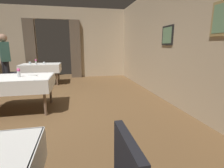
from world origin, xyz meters
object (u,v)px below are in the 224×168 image
Objects in this scene: chair_far_left at (9,71)px; dining_table_mid at (16,81)px; dining_table_far at (41,67)px; flower_vase_far at (36,62)px; plate_mid_c at (33,75)px; person_waiter_by_doorway at (6,59)px; glass_far_b at (30,63)px; flower_vase_mid at (19,72)px; glass_far_c at (44,63)px.

dining_table_mid is at bearing -68.68° from chair_far_left.
chair_far_left is at bearing 179.91° from dining_table_far.
flower_vase_far is at bearing 92.58° from dining_table_mid.
plate_mid_c is 0.12× the size of person_waiter_by_doorway.
glass_far_b is 1.13m from person_waiter_by_doorway.
flower_vase_mid reaches higher than dining_table_far.
glass_far_c is (1.21, -0.11, 0.28)m from chair_far_left.
flower_vase_far reaches higher than glass_far_c.
glass_far_b is 0.49m from glass_far_c.
glass_far_c is 1.34m from person_waiter_by_doorway.
flower_vase_mid is at bearing -85.72° from flower_vase_far.
dining_table_mid is 2.71m from glass_far_b.
flower_vase_far is at bearing -12.99° from chair_far_left.
flower_vase_far is at bearing 94.28° from flower_vase_mid.
flower_vase_mid is at bearing -23.71° from dining_table_mid.
flower_vase_far reaches higher than glass_far_b.
plate_mid_c is at bearing -82.92° from dining_table_far.
chair_far_left is 11.10× the size of glass_far_c.
glass_far_c is at bearing -4.88° from glass_far_b.
flower_vase_far is at bearing 100.21° from plate_mid_c.
glass_far_b is at bearing -5.74° from chair_far_left.
glass_far_b is (-0.43, 2.72, -0.05)m from flower_vase_mid.
chair_far_left is at bearing 174.60° from glass_far_c.
chair_far_left is 3.03m from plate_mid_c.
dining_table_far is 7.47× the size of flower_vase_far.
glass_far_c is 0.05× the size of person_waiter_by_doorway.
person_waiter_by_doorway is (-0.39, -1.03, 0.22)m from glass_far_b.
chair_far_left reaches higher than plate_mid_c.
chair_far_left is at bearing 167.01° from flower_vase_far.
dining_table_far is 0.38m from glass_far_b.
person_waiter_by_doorway is (-0.63, -0.88, 0.17)m from flower_vase_far.
person_waiter_by_doorway reaches higher than dining_table_mid.
dining_table_far is 0.80× the size of person_waiter_by_doorway.
glass_far_b is (-0.68, 2.60, 0.04)m from plate_mid_c.
person_waiter_by_doorway is at bearing -131.56° from glass_far_c.
flower_vase_far reaches higher than plate_mid_c.
person_waiter_by_doorway is at bearing 124.26° from plate_mid_c.
dining_table_mid is at bearing -165.95° from plate_mid_c.
chair_far_left reaches higher than glass_far_b.
dining_table_mid is at bearing -82.55° from glass_far_b.
person_waiter_by_doorway reaches higher than glass_far_c.
plate_mid_c is at bearing 24.95° from flower_vase_mid.
glass_far_c is at bearing -5.40° from chair_far_left.
dining_table_mid is 17.33× the size of glass_far_c.
glass_far_c is at bearing 88.81° from flower_vase_mid.
dining_table_mid is 2.96m from chair_far_left.
flower_vase_mid is 1.89× the size of glass_far_b.
dining_table_mid is 7.12× the size of plate_mid_c.
dining_table_far is 6.74× the size of plate_mid_c.
flower_vase_far is 0.28m from glass_far_b.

